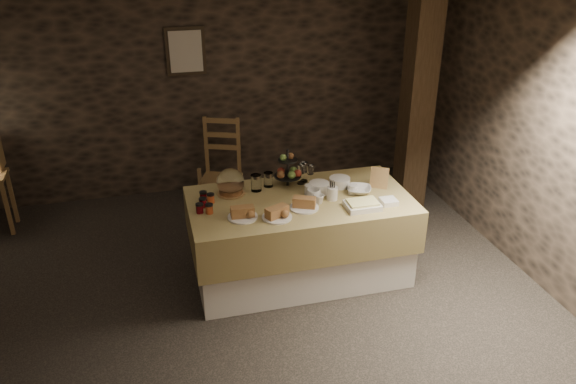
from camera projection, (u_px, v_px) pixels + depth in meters
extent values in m
cube|color=black|center=(243.00, 301.00, 5.07)|extent=(5.50, 5.00, 0.01)
cube|color=black|center=(201.00, 88.00, 6.68)|extent=(5.50, 0.02, 2.60)
cube|color=black|center=(534.00, 139.00, 5.13)|extent=(0.02, 5.00, 2.60)
cube|color=#BEB4A0|center=(230.00, 0.00, 3.94)|extent=(5.50, 5.00, 0.01)
cube|color=silver|center=(300.00, 239.00, 5.32)|extent=(1.96, 1.01, 0.76)
cube|color=olive|center=(300.00, 219.00, 5.22)|extent=(2.03, 1.08, 0.41)
cube|color=brown|center=(7.00, 209.00, 6.02)|extent=(0.04, 0.04, 0.63)
cube|color=brown|center=(12.00, 197.00, 6.27)|extent=(0.04, 0.04, 0.63)
cube|color=brown|center=(220.00, 181.00, 6.79)|extent=(0.60, 0.59, 0.06)
cube|color=brown|center=(216.00, 135.00, 6.73)|extent=(0.43, 0.19, 0.45)
cube|color=black|center=(418.00, 99.00, 6.27)|extent=(0.30, 0.30, 2.60)
cube|color=#2D2216|center=(186.00, 51.00, 6.42)|extent=(0.45, 0.03, 0.55)
cube|color=#BEB4A1|center=(186.00, 52.00, 6.40)|extent=(0.37, 0.01, 0.47)
cylinder|color=silver|center=(319.00, 187.00, 5.23)|extent=(0.19, 0.19, 0.10)
cylinder|color=silver|center=(340.00, 182.00, 5.37)|extent=(0.20, 0.20, 0.08)
cylinder|color=silver|center=(332.00, 193.00, 5.10)|extent=(0.10, 0.10, 0.12)
imported|color=silver|center=(313.00, 195.00, 5.10)|extent=(0.15, 0.15, 0.10)
imported|color=silver|center=(319.00, 199.00, 5.03)|extent=(0.11, 0.11, 0.08)
cylinder|color=silver|center=(309.00, 190.00, 5.20)|extent=(0.09, 0.09, 0.09)
cylinder|color=silver|center=(353.00, 189.00, 5.21)|extent=(0.08, 0.08, 0.09)
imported|color=silver|center=(359.00, 190.00, 5.24)|extent=(0.29, 0.29, 0.06)
cylinder|color=brown|center=(231.00, 193.00, 5.23)|extent=(0.26, 0.26, 0.01)
cylinder|color=brown|center=(231.00, 189.00, 5.21)|extent=(0.22, 0.22, 0.07)
sphere|color=white|center=(231.00, 182.00, 5.18)|extent=(0.26, 0.26, 0.26)
cylinder|color=black|center=(288.00, 167.00, 5.32)|extent=(0.03, 0.03, 0.37)
cylinder|color=black|center=(288.00, 176.00, 5.36)|extent=(0.26, 0.26, 0.01)
cylinder|color=black|center=(288.00, 160.00, 5.29)|extent=(0.18, 0.18, 0.01)
sphere|color=#567933|center=(293.00, 170.00, 5.38)|extent=(0.08, 0.08, 0.08)
sphere|color=maroon|center=(281.00, 171.00, 5.37)|extent=(0.08, 0.08, 0.08)
sphere|color=#567933|center=(292.00, 175.00, 5.29)|extent=(0.08, 0.08, 0.08)
sphere|color=brown|center=(281.00, 175.00, 5.30)|extent=(0.08, 0.08, 0.08)
sphere|color=maroon|center=(298.00, 173.00, 5.32)|extent=(0.08, 0.08, 0.08)
cylinder|color=silver|center=(243.00, 217.00, 4.80)|extent=(0.26, 0.26, 0.01)
cube|color=brown|center=(243.00, 212.00, 4.78)|extent=(0.20, 0.10, 0.09)
cylinder|color=silver|center=(277.00, 217.00, 4.80)|extent=(0.26, 0.26, 0.01)
cube|color=brown|center=(277.00, 212.00, 4.78)|extent=(0.22, 0.17, 0.09)
cylinder|color=silver|center=(304.00, 207.00, 4.96)|extent=(0.26, 0.26, 0.01)
cube|color=brown|center=(304.00, 202.00, 4.94)|extent=(0.22, 0.16, 0.09)
cylinder|color=#51070E|center=(203.00, 203.00, 4.97)|extent=(0.06, 0.06, 0.07)
cylinder|color=#B64C25|center=(209.00, 209.00, 4.87)|extent=(0.06, 0.06, 0.07)
cylinder|color=#51070E|center=(200.00, 209.00, 4.87)|extent=(0.06, 0.06, 0.07)
cylinder|color=#B64C25|center=(211.00, 199.00, 5.05)|extent=(0.06, 0.06, 0.07)
cylinder|color=#51070E|center=(203.00, 197.00, 5.09)|extent=(0.06, 0.06, 0.07)
cube|color=silver|center=(362.00, 206.00, 4.96)|extent=(0.30, 0.22, 0.05)
cube|color=#E8E18B|center=(363.00, 202.00, 4.94)|extent=(0.26, 0.18, 0.02)
cube|color=silver|center=(389.00, 201.00, 5.04)|extent=(0.14, 0.14, 0.04)
cube|color=brown|center=(379.00, 179.00, 5.32)|extent=(0.18, 0.15, 0.22)
cylinder|color=white|center=(256.00, 183.00, 5.26)|extent=(0.10, 0.10, 0.16)
cylinder|color=white|center=(268.00, 179.00, 5.35)|extent=(0.09, 0.09, 0.14)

